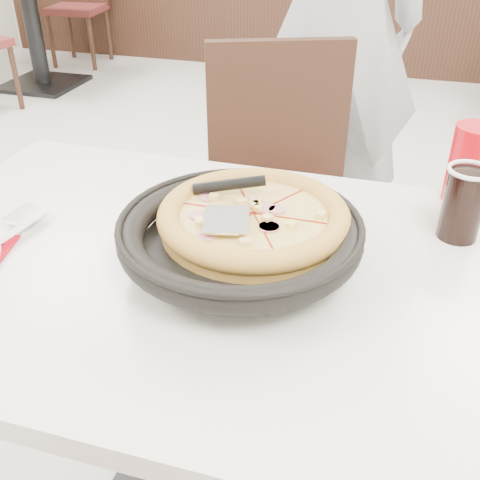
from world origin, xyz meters
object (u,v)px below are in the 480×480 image
(pizza_pan, at_px, (240,244))
(red_cup, at_px, (472,164))
(diner_person, at_px, (336,22))
(bg_table_left, at_px, (35,36))
(chair_far, at_px, (285,224))
(cola_glass, at_px, (463,206))
(bg_chair_left_far, at_px, (76,6))
(main_table, at_px, (213,408))
(pizza, at_px, (254,224))

(pizza_pan, relative_size, red_cup, 2.08)
(diner_person, xyz_separation_m, bg_table_left, (-2.45, 1.75, -0.54))
(chair_far, xyz_separation_m, diner_person, (0.02, 0.61, 0.44))
(cola_glass, distance_m, diner_person, 1.11)
(red_cup, xyz_separation_m, bg_chair_left_far, (-2.88, 3.30, -0.35))
(main_table, height_order, diner_person, diner_person)
(diner_person, bearing_deg, main_table, 65.48)
(diner_person, bearing_deg, cola_glass, 87.54)
(chair_far, relative_size, bg_table_left, 0.79)
(pizza, bearing_deg, diner_person, 91.87)
(diner_person, relative_size, bg_table_left, 1.53)
(chair_far, distance_m, bg_table_left, 3.38)
(pizza_pan, height_order, cola_glass, cola_glass)
(bg_chair_left_far, bearing_deg, pizza_pan, 119.30)
(pizza, xyz_separation_m, diner_person, (-0.04, 1.19, 0.11))
(pizza_pan, height_order, bg_chair_left_far, bg_chair_left_far)
(cola_glass, xyz_separation_m, red_cup, (0.02, 0.16, 0.02))
(pizza, distance_m, cola_glass, 0.38)
(chair_far, bearing_deg, bg_chair_left_far, -72.65)
(diner_person, bearing_deg, pizza_pan, 68.22)
(pizza, relative_size, bg_table_left, 0.26)
(red_cup, relative_size, bg_table_left, 0.13)
(main_table, distance_m, red_cup, 0.73)
(main_table, distance_m, pizza_pan, 0.42)
(main_table, xyz_separation_m, diner_person, (0.03, 1.24, 0.54))
(cola_glass, bearing_deg, chair_far, 134.14)
(main_table, relative_size, red_cup, 7.50)
(main_table, distance_m, chair_far, 0.63)
(bg_table_left, xyz_separation_m, bg_chair_left_far, (-0.03, 0.68, 0.10))
(cola_glass, height_order, bg_chair_left_far, bg_chair_left_far)
(main_table, xyz_separation_m, bg_chair_left_far, (-2.44, 3.66, 0.10))
(pizza, xyz_separation_m, bg_chair_left_far, (-2.51, 3.62, -0.34))
(cola_glass, height_order, bg_table_left, cola_glass)
(cola_glass, xyz_separation_m, diner_person, (-0.39, 1.03, 0.10))
(diner_person, bearing_deg, chair_far, 65.06)
(chair_far, height_order, red_cup, chair_far)
(main_table, bearing_deg, pizza_pan, 3.17)
(red_cup, bearing_deg, chair_far, 148.49)
(bg_chair_left_far, bearing_deg, cola_glass, 124.56)
(main_table, height_order, bg_chair_left_far, bg_chair_left_far)
(main_table, relative_size, pizza_pan, 3.60)
(chair_far, xyz_separation_m, red_cup, (0.43, -0.26, 0.35))
(main_table, relative_size, diner_person, 0.65)
(pizza_pan, relative_size, diner_person, 0.18)
(chair_far, xyz_separation_m, pizza, (0.06, -0.58, 0.34))
(diner_person, height_order, bg_chair_left_far, diner_person)
(chair_far, bearing_deg, bg_table_left, -65.84)
(chair_far, distance_m, cola_glass, 0.68)
(pizza_pan, bearing_deg, pizza, 72.86)
(chair_far, relative_size, pizza, 2.99)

